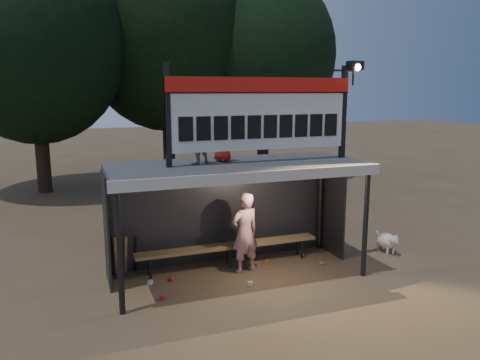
% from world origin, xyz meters
% --- Properties ---
extents(ground, '(80.00, 80.00, 0.00)m').
position_xyz_m(ground, '(0.00, 0.00, 0.00)').
color(ground, '#4E3B27').
rests_on(ground, ground).
extents(player, '(0.68, 0.52, 1.68)m').
position_xyz_m(player, '(0.22, 0.15, 0.84)').
color(player, silver).
rests_on(player, ground).
extents(child_a, '(0.54, 0.48, 0.93)m').
position_xyz_m(child_a, '(-0.75, 0.19, 2.78)').
color(child_a, slate).
rests_on(child_a, dugout_shelter).
extents(child_b, '(0.54, 0.50, 0.92)m').
position_xyz_m(child_b, '(-0.20, 0.31, 2.78)').
color(child_b, '#A31D19').
rests_on(child_b, dugout_shelter).
extents(dugout_shelter, '(5.10, 2.08, 2.32)m').
position_xyz_m(dugout_shelter, '(0.00, 0.24, 1.85)').
color(dugout_shelter, '#38383A').
rests_on(dugout_shelter, ground).
extents(scoreboard_assembly, '(4.10, 0.27, 1.99)m').
position_xyz_m(scoreboard_assembly, '(0.56, -0.01, 3.32)').
color(scoreboard_assembly, black).
rests_on(scoreboard_assembly, dugout_shelter).
extents(bench, '(4.00, 0.35, 0.48)m').
position_xyz_m(bench, '(0.00, 0.55, 0.43)').
color(bench, olive).
rests_on(bench, ground).
extents(tree_left, '(6.46, 6.46, 9.27)m').
position_xyz_m(tree_left, '(-4.00, 10.00, 5.51)').
color(tree_left, '#322116').
rests_on(tree_left, ground).
extents(tree_mid, '(7.22, 7.22, 10.36)m').
position_xyz_m(tree_mid, '(1.00, 11.50, 6.17)').
color(tree_mid, black).
rests_on(tree_mid, ground).
extents(tree_right, '(6.08, 6.08, 8.72)m').
position_xyz_m(tree_right, '(5.00, 10.50, 5.19)').
color(tree_right, black).
rests_on(tree_right, ground).
extents(dog, '(0.36, 0.81, 0.49)m').
position_xyz_m(dog, '(3.74, 0.11, 0.28)').
color(dog, silver).
rests_on(dog, ground).
extents(bats, '(0.48, 0.33, 0.84)m').
position_xyz_m(bats, '(-2.14, 0.82, 0.43)').
color(bats, '#967146').
rests_on(bats, ground).
extents(litter, '(3.78, 1.29, 0.08)m').
position_xyz_m(litter, '(0.02, 0.04, 0.04)').
color(litter, '#A41C1C').
rests_on(litter, ground).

